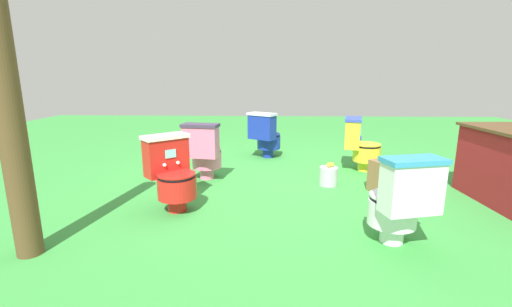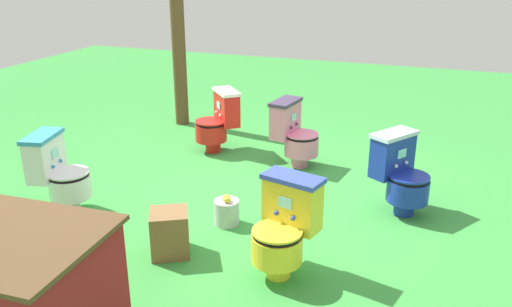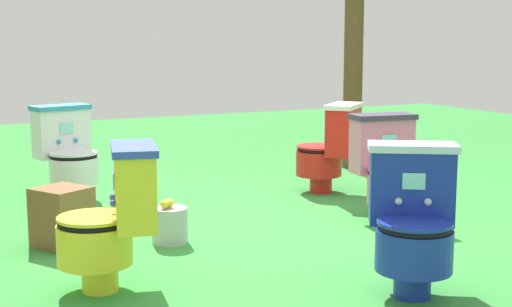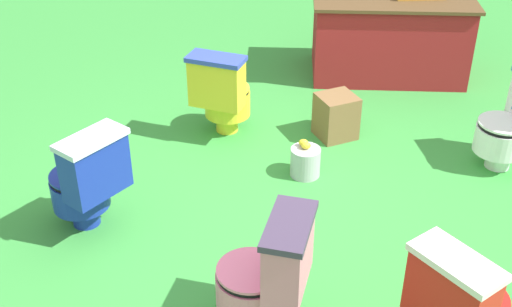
{
  "view_description": "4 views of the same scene",
  "coord_description": "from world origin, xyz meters",
  "px_view_note": "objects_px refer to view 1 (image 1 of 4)",
  "views": [
    {
      "loc": [
        4.08,
        -0.12,
        1.29
      ],
      "look_at": [
        0.01,
        -0.27,
        0.36
      ],
      "focal_mm": 24.24,
      "sensor_mm": 36.0,
      "label": 1
    },
    {
      "loc": [
        -1.58,
        4.37,
        2.2
      ],
      "look_at": [
        0.15,
        -0.31,
        0.32
      ],
      "focal_mm": 37.37,
      "sensor_mm": 36.0,
      "label": 2
    },
    {
      "loc": [
        -4.07,
        2.08,
        1.25
      ],
      "look_at": [
        -0.06,
        0.09,
        0.54
      ],
      "focal_mm": 51.85,
      "sensor_mm": 36.0,
      "label": 3
    },
    {
      "loc": [
        0.14,
        -3.49,
        2.7
      ],
      "look_at": [
        -0.23,
        0.15,
        0.44
      ],
      "focal_mm": 46.29,
      "sensor_mm": 36.0,
      "label": 4
    }
  ],
  "objects_px": {
    "toilet_red": "(172,173)",
    "small_crate": "(386,176)",
    "toilet_blue": "(266,135)",
    "lemon_bucket": "(328,176)",
    "toilet_yellow": "(360,144)",
    "toilet_white": "(400,201)",
    "toilet_pink": "(204,151)",
    "wooden_post": "(9,117)"
  },
  "relations": [
    {
      "from": "toilet_pink",
      "to": "lemon_bucket",
      "type": "height_order",
      "value": "toilet_pink"
    },
    {
      "from": "wooden_post",
      "to": "lemon_bucket",
      "type": "relative_size",
      "value": 7.35
    },
    {
      "from": "small_crate",
      "to": "lemon_bucket",
      "type": "height_order",
      "value": "small_crate"
    },
    {
      "from": "toilet_blue",
      "to": "toilet_white",
      "type": "bearing_deg",
      "value": -37.63
    },
    {
      "from": "toilet_blue",
      "to": "lemon_bucket",
      "type": "xyz_separation_m",
      "value": [
        1.36,
        0.76,
        -0.25
      ]
    },
    {
      "from": "toilet_yellow",
      "to": "small_crate",
      "type": "height_order",
      "value": "toilet_yellow"
    },
    {
      "from": "toilet_yellow",
      "to": "toilet_white",
      "type": "xyz_separation_m",
      "value": [
        2.19,
        -0.26,
        0.0
      ]
    },
    {
      "from": "toilet_white",
      "to": "small_crate",
      "type": "relative_size",
      "value": 2.03
    },
    {
      "from": "toilet_red",
      "to": "small_crate",
      "type": "distance_m",
      "value": 2.33
    },
    {
      "from": "toilet_yellow",
      "to": "wooden_post",
      "type": "height_order",
      "value": "wooden_post"
    },
    {
      "from": "toilet_white",
      "to": "lemon_bucket",
      "type": "xyz_separation_m",
      "value": [
        -1.51,
        -0.28,
        -0.25
      ]
    },
    {
      "from": "toilet_white",
      "to": "lemon_bucket",
      "type": "distance_m",
      "value": 1.55
    },
    {
      "from": "small_crate",
      "to": "toilet_red",
      "type": "bearing_deg",
      "value": -75.32
    },
    {
      "from": "toilet_pink",
      "to": "small_crate",
      "type": "relative_size",
      "value": 2.03
    },
    {
      "from": "toilet_yellow",
      "to": "lemon_bucket",
      "type": "xyz_separation_m",
      "value": [
        0.68,
        -0.54,
        -0.25
      ]
    },
    {
      "from": "toilet_pink",
      "to": "small_crate",
      "type": "bearing_deg",
      "value": -1.34
    },
    {
      "from": "toilet_pink",
      "to": "toilet_white",
      "type": "relative_size",
      "value": 1.0
    },
    {
      "from": "toilet_white",
      "to": "small_crate",
      "type": "height_order",
      "value": "toilet_white"
    },
    {
      "from": "wooden_post",
      "to": "lemon_bucket",
      "type": "distance_m",
      "value": 3.15
    },
    {
      "from": "toilet_yellow",
      "to": "toilet_pink",
      "type": "xyz_separation_m",
      "value": [
        0.53,
        -2.05,
        0.0
      ]
    },
    {
      "from": "toilet_yellow",
      "to": "toilet_blue",
      "type": "bearing_deg",
      "value": -103.15
    },
    {
      "from": "toilet_yellow",
      "to": "toilet_pink",
      "type": "distance_m",
      "value": 2.12
    },
    {
      "from": "toilet_pink",
      "to": "small_crate",
      "type": "xyz_separation_m",
      "value": [
        0.37,
        2.12,
        -0.19
      ]
    },
    {
      "from": "toilet_red",
      "to": "lemon_bucket",
      "type": "bearing_deg",
      "value": 164.15
    },
    {
      "from": "toilet_blue",
      "to": "wooden_post",
      "type": "relative_size",
      "value": 0.36
    },
    {
      "from": "toilet_red",
      "to": "toilet_blue",
      "type": "bearing_deg",
      "value": -154.22
    },
    {
      "from": "toilet_white",
      "to": "toilet_blue",
      "type": "relative_size",
      "value": 1.0
    },
    {
      "from": "toilet_red",
      "to": "lemon_bucket",
      "type": "relative_size",
      "value": 2.63
    },
    {
      "from": "small_crate",
      "to": "toilet_white",
      "type": "bearing_deg",
      "value": -14.15
    },
    {
      "from": "toilet_yellow",
      "to": "small_crate",
      "type": "bearing_deg",
      "value": 18.47
    },
    {
      "from": "toilet_pink",
      "to": "small_crate",
      "type": "distance_m",
      "value": 2.16
    },
    {
      "from": "toilet_red",
      "to": "small_crate",
      "type": "height_order",
      "value": "toilet_red"
    },
    {
      "from": "toilet_blue",
      "to": "small_crate",
      "type": "height_order",
      "value": "toilet_blue"
    },
    {
      "from": "toilet_yellow",
      "to": "toilet_blue",
      "type": "distance_m",
      "value": 1.47
    },
    {
      "from": "wooden_post",
      "to": "lemon_bucket",
      "type": "height_order",
      "value": "wooden_post"
    },
    {
      "from": "toilet_blue",
      "to": "small_crate",
      "type": "bearing_deg",
      "value": -16.82
    },
    {
      "from": "toilet_yellow",
      "to": "wooden_post",
      "type": "relative_size",
      "value": 0.36
    },
    {
      "from": "toilet_pink",
      "to": "toilet_white",
      "type": "bearing_deg",
      "value": -34.1
    },
    {
      "from": "toilet_blue",
      "to": "wooden_post",
      "type": "distance_m",
      "value": 3.59
    },
    {
      "from": "toilet_pink",
      "to": "wooden_post",
      "type": "relative_size",
      "value": 0.36
    },
    {
      "from": "toilet_red",
      "to": "lemon_bucket",
      "type": "distance_m",
      "value": 1.86
    },
    {
      "from": "toilet_red",
      "to": "toilet_white",
      "type": "bearing_deg",
      "value": 118.16
    }
  ]
}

